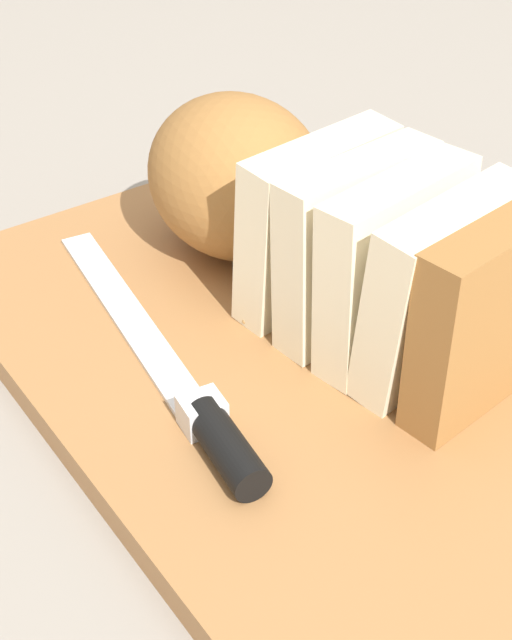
{
  "coord_description": "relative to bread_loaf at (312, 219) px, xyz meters",
  "views": [
    {
      "loc": [
        0.34,
        -0.23,
        0.36
      ],
      "look_at": [
        0.0,
        0.0,
        0.05
      ],
      "focal_mm": 51.19,
      "sensor_mm": 36.0,
      "label": 1
    }
  ],
  "objects": [
    {
      "name": "ground_plane",
      "position": [
        0.04,
        -0.07,
        -0.07
      ],
      "size": [
        3.0,
        3.0,
        0.0
      ],
      "primitive_type": "plane",
      "color": "gray"
    },
    {
      "name": "bread_knife",
      "position": [
        0.06,
        -0.12,
        -0.05
      ],
      "size": [
        0.27,
        0.05,
        0.02
      ],
      "rotation": [
        0.0,
        0.0,
        3.03
      ],
      "color": "silver",
      "rests_on": "cutting_board"
    },
    {
      "name": "crumb_near_knife",
      "position": [
        -0.0,
        -0.05,
        -0.05
      ],
      "size": [
        0.01,
        0.01,
        0.01
      ],
      "primitive_type": "sphere",
      "color": "tan",
      "rests_on": "cutting_board"
    },
    {
      "name": "cutting_board",
      "position": [
        0.04,
        -0.07,
        -0.06
      ],
      "size": [
        0.46,
        0.26,
        0.02
      ],
      "primitive_type": "cube",
      "rotation": [
        0.0,
        0.0,
        0.03
      ],
      "color": "#9E6B3D",
      "rests_on": "ground_plane"
    },
    {
      "name": "bread_loaf",
      "position": [
        0.0,
        0.0,
        0.0
      ],
      "size": [
        0.3,
        0.15,
        0.11
      ],
      "rotation": [
        0.0,
        0.0,
        0.14
      ],
      "color": "#996633",
      "rests_on": "cutting_board"
    },
    {
      "name": "crumb_near_loaf",
      "position": [
        0.01,
        -0.05,
        -0.05
      ],
      "size": [
        0.01,
        0.01,
        0.01
      ],
      "primitive_type": "sphere",
      "color": "tan",
      "rests_on": "cutting_board"
    }
  ]
}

